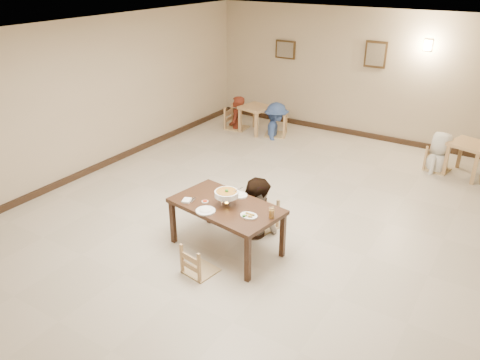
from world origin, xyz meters
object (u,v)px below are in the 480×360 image
Objects in this scene: bg_chair_ll at (237,108)px; bg_diner_a at (237,96)px; bg_table_right at (470,150)px; bg_chair_rl at (441,148)px; curry_warmer at (227,194)px; bg_diner_c at (444,133)px; main_diner at (257,178)px; drink_glass at (272,213)px; chair_far at (261,202)px; bg_diner_b at (277,103)px; main_table at (226,209)px; bg_table_left at (256,112)px; chair_near at (200,245)px; bg_chair_lr at (276,114)px.

bg_diner_a is (0.00, 0.00, 0.30)m from bg_chair_ll.
bg_chair_rl is (-0.52, -0.01, -0.07)m from bg_table_right.
curry_warmer is 5.20m from bg_diner_c.
main_diner is 0.96m from drink_glass.
bg_diner_c reaches higher than chair_far.
chair_far is 0.58× the size of bg_diner_c.
bg_diner_c is at bearing -118.01° from bg_diner_b.
bg_chair_ll is at bearing 67.66° from bg_diner_b.
bg_chair_rl reaches higher than main_table.
bg_chair_ll is (-0.55, -0.02, 0.01)m from bg_table_left.
bg_table_left is (-3.07, 4.77, -0.29)m from drink_glass.
bg_chair_ll is at bearing 143.09° from chair_far.
bg_diner_a reaches higher than chair_far.
chair_near is 2.27× the size of curry_warmer.
main_diner is at bearing -121.50° from bg_table_right.
chair_far reaches higher than main_table.
drink_glass is 4.93m from bg_diner_c.
chair_near is at bearing 107.20° from main_diner.
main_diner is 1.69× the size of bg_chair_lr.
main_diner is 2.10× the size of bg_table_right.
main_diner is 5.04m from bg_chair_ll.
bg_chair_rl is (2.06, 4.77, -0.19)m from main_table.
main_table is at bearing -178.87° from drink_glass.
bg_table_right is at bearing -100.85° from main_diner.
main_table is at bearing -11.32° from bg_diner_c.
bg_diner_a is 4.94m from bg_diner_c.
bg_diner_a reaches higher than bg_chair_ll.
drink_glass is 0.16× the size of bg_chair_rl.
chair_far is 2.46× the size of curry_warmer.
chair_near is at bearing 171.33° from bg_diner_b.
bg_diner_b is at bearing 160.09° from bg_chair_lr.
bg_diner_a is (-0.55, -0.02, 0.31)m from bg_table_left.
main_diner is 1.12× the size of bg_diner_b.
chair_far is 0.56× the size of bg_diner_a.
drink_glass is at bearing -179.15° from bg_diner_b.
curry_warmer reaches higher than bg_table_left.
chair_far is 1.47m from chair_near.
bg_diner_c is (4.94, -0.00, 0.27)m from bg_chair_ll.
chair_near is at bearing -66.71° from bg_table_left.
bg_diner_b is at bearing 118.87° from main_table.
bg_diner_b reaches higher than drink_glass.
main_diner reaches higher than bg_diner_b.
bg_chair_lr reaches higher than drink_glass.
bg_diner_b reaches higher than bg_chair_rl.
main_diner is (-0.03, -0.08, 0.44)m from chair_far.
bg_diner_b reaches higher than main_table.
main_diner is 4.56m from bg_chair_lr.
curry_warmer is 5.44m from bg_table_right.
bg_diner_b is (1.09, 0.08, 0.27)m from bg_chair_ll.
curry_warmer is at bearing 166.58° from bg_chair_rl.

